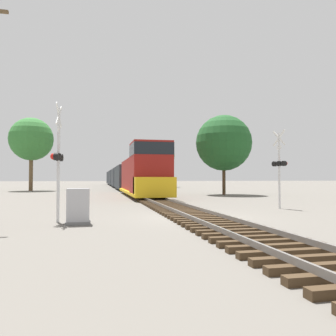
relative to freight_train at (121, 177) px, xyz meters
The scene contains 9 objects.
ground_plane 47.62m from the freight_train, 90.00° to the right, with size 400.00×400.00×0.00m, color #666059.
rail_track_bed 47.61m from the freight_train, 90.00° to the right, with size 2.60×160.00×0.31m.
freight_train is the anchor object (origin of this frame).
crossing_signal_near 48.34m from the freight_train, 96.91° to the right, with size 0.42×1.01×4.74m.
crossing_signal_far 44.95m from the freight_train, 82.22° to the right, with size 0.55×1.01×4.56m.
relay_cabinet 49.06m from the freight_train, 95.81° to the right, with size 0.91×0.62×1.36m.
tree_far_right 30.41m from the freight_train, 72.74° to the right, with size 5.95×5.95×8.52m.
tree_mid_background 19.09m from the freight_train, 137.11° to the right, with size 6.05×6.05×10.33m.
tree_deep_background 9.23m from the freight_train, 14.54° to the left, with size 5.77×5.77×9.09m.
Camera 1 is at (-4.26, -14.12, 1.75)m, focal length 35.00 mm.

